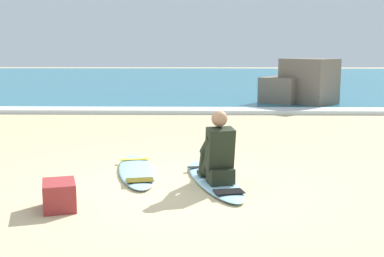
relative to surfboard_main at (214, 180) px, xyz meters
The scene contains 8 objects.
ground_plane 0.79m from the surfboard_main, 146.84° to the right, with size 80.00×80.00×0.00m, color #CCB584.
sea 21.15m from the surfboard_main, 91.80° to the left, with size 80.00×28.00×0.10m, color teal.
breaking_foam 7.47m from the surfboard_main, 95.09° to the left, with size 80.00×0.90×0.11m, color white.
surfboard_main is the anchor object (origin of this frame).
surfer_seated 0.45m from the surfboard_main, 77.56° to the right, with size 0.51×0.76×0.95m.
surfboard_spare_near 1.23m from the surfboard_main, 156.34° to the left, with size 0.92×2.19×0.08m.
rock_outcrop_distant 9.87m from the surfboard_main, 72.59° to the left, with size 2.49×2.77×1.48m.
beach_bag 2.15m from the surfboard_main, 146.33° to the right, with size 0.36×0.48×0.32m, color maroon.
Camera 1 is at (0.52, -6.27, 1.83)m, focal length 47.22 mm.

